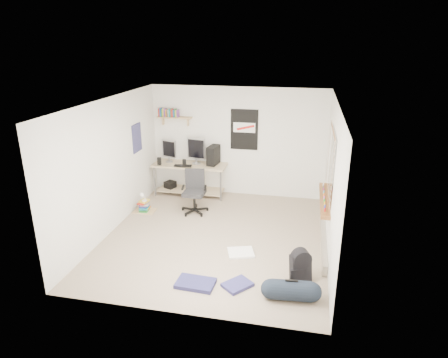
% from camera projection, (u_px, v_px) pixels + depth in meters
% --- Properties ---
extents(floor, '(4.00, 4.50, 0.01)m').
position_uv_depth(floor, '(216.00, 237.00, 7.45)').
color(floor, gray).
rests_on(floor, ground).
extents(ceiling, '(4.00, 4.50, 0.01)m').
position_uv_depth(ceiling, '(215.00, 102.00, 6.61)').
color(ceiling, white).
rests_on(ceiling, ground).
extents(back_wall, '(4.00, 0.01, 2.50)m').
position_uv_depth(back_wall, '(238.00, 142.00, 9.11)').
color(back_wall, silver).
rests_on(back_wall, ground).
extents(left_wall, '(0.01, 4.50, 2.50)m').
position_uv_depth(left_wall, '(111.00, 166.00, 7.42)').
color(left_wall, silver).
rests_on(left_wall, ground).
extents(right_wall, '(0.01, 4.50, 2.50)m').
position_uv_depth(right_wall, '(332.00, 181.00, 6.64)').
color(right_wall, silver).
rests_on(right_wall, ground).
extents(desk, '(1.72, 0.81, 0.77)m').
position_uv_depth(desk, '(191.00, 179.00, 9.38)').
color(desk, '#C8A98A').
rests_on(desk, floor).
extents(monitor_left, '(0.38, 0.20, 0.41)m').
position_uv_depth(monitor_left, '(169.00, 153.00, 9.28)').
color(monitor_left, '#A6A6AB').
rests_on(monitor_left, desk).
extents(monitor_right, '(0.45, 0.19, 0.49)m').
position_uv_depth(monitor_right, '(196.00, 153.00, 9.13)').
color(monitor_right, '#A4A3A8').
rests_on(monitor_right, desk).
extents(pc_tower, '(0.25, 0.43, 0.42)m').
position_uv_depth(pc_tower, '(213.00, 155.00, 9.07)').
color(pc_tower, black).
rests_on(pc_tower, desk).
extents(keyboard, '(0.40, 0.17, 0.02)m').
position_uv_depth(keyboard, '(183.00, 166.00, 8.99)').
color(keyboard, black).
rests_on(keyboard, desk).
extents(speaker_left, '(0.10, 0.10, 0.17)m').
position_uv_depth(speaker_left, '(159.00, 161.00, 9.06)').
color(speaker_left, black).
rests_on(speaker_left, desk).
extents(speaker_right, '(0.10, 0.10, 0.16)m').
position_uv_depth(speaker_right, '(184.00, 163.00, 8.94)').
color(speaker_right, black).
rests_on(speaker_right, desk).
extents(office_chair, '(0.69, 0.69, 0.91)m').
position_uv_depth(office_chair, '(194.00, 191.00, 8.33)').
color(office_chair, '#242426').
rests_on(office_chair, floor).
extents(wall_shelf, '(0.80, 0.22, 0.24)m').
position_uv_depth(wall_shelf, '(175.00, 117.00, 9.11)').
color(wall_shelf, tan).
rests_on(wall_shelf, back_wall).
extents(poster_back_wall, '(0.62, 0.03, 0.92)m').
position_uv_depth(poster_back_wall, '(244.00, 130.00, 8.96)').
color(poster_back_wall, black).
rests_on(poster_back_wall, back_wall).
extents(poster_left_wall, '(0.02, 0.42, 0.60)m').
position_uv_depth(poster_left_wall, '(137.00, 138.00, 8.44)').
color(poster_left_wall, navy).
rests_on(poster_left_wall, left_wall).
extents(window, '(0.10, 1.50, 1.26)m').
position_uv_depth(window, '(329.00, 164.00, 6.86)').
color(window, brown).
rests_on(window, right_wall).
extents(baseboard_heater, '(0.08, 2.50, 0.18)m').
position_uv_depth(baseboard_heater, '(323.00, 235.00, 7.32)').
color(baseboard_heater, '#B7B2A8').
rests_on(baseboard_heater, floor).
extents(backpack, '(0.37, 0.34, 0.40)m').
position_uv_depth(backpack, '(300.00, 268.00, 6.08)').
color(backpack, black).
rests_on(backpack, floor).
extents(duffel_bag, '(0.32, 0.32, 0.57)m').
position_uv_depth(duffel_bag, '(291.00, 291.00, 5.62)').
color(duffel_bag, black).
rests_on(duffel_bag, floor).
extents(tshirt, '(0.52, 0.48, 0.04)m').
position_uv_depth(tshirt, '(241.00, 253.00, 6.86)').
color(tshirt, white).
rests_on(tshirt, floor).
extents(jeans_a, '(0.59, 0.39, 0.06)m').
position_uv_depth(jeans_a, '(196.00, 283.00, 5.98)').
color(jeans_a, '#23224F').
rests_on(jeans_a, floor).
extents(jeans_b, '(0.50, 0.51, 0.05)m').
position_uv_depth(jeans_b, '(237.00, 285.00, 5.96)').
color(jeans_b, navy).
rests_on(jeans_b, floor).
extents(book_stack, '(0.42, 0.35, 0.28)m').
position_uv_depth(book_stack, '(144.00, 205.00, 8.49)').
color(book_stack, brown).
rests_on(book_stack, floor).
extents(desk_lamp, '(0.14, 0.20, 0.18)m').
position_uv_depth(desk_lamp, '(144.00, 195.00, 8.39)').
color(desk_lamp, white).
rests_on(desk_lamp, book_stack).
extents(subwoofer, '(0.29, 0.29, 0.25)m').
position_uv_depth(subwoofer, '(170.00, 186.00, 9.55)').
color(subwoofer, black).
rests_on(subwoofer, floor).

